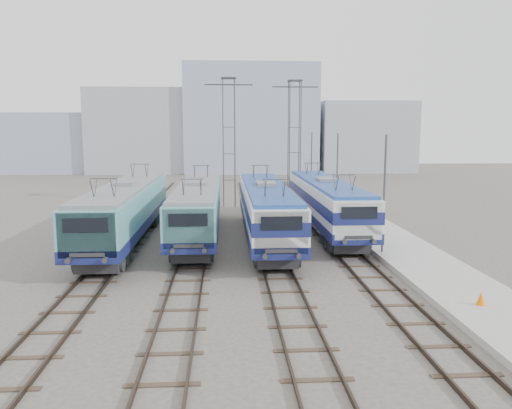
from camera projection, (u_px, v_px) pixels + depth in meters
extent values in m
plane|color=#514C47|center=(233.00, 269.00, 26.29)|extent=(160.00, 160.00, 0.00)
cube|color=#9E9E99|center=(378.00, 233.00, 34.78)|extent=(4.00, 70.00, 0.30)
cube|color=navy|center=(127.00, 221.00, 32.08)|extent=(2.95, 18.62, 0.62)
cube|color=#5A9EA5|center=(126.00, 202.00, 31.89)|extent=(2.90, 18.62, 1.86)
cube|color=#5A9EA5|center=(88.00, 234.00, 23.09)|extent=(2.66, 0.72, 2.11)
cube|color=slate|center=(125.00, 186.00, 31.74)|extent=(2.66, 17.87, 0.21)
cube|color=#262628|center=(104.00, 258.00, 26.07)|extent=(2.17, 3.72, 0.70)
cube|color=#262628|center=(143.00, 217.00, 38.32)|extent=(2.17, 3.72, 0.70)
cube|color=navy|center=(198.00, 218.00, 33.69)|extent=(2.81, 17.77, 0.59)
cube|color=#5A9EA5|center=(198.00, 201.00, 33.51)|extent=(2.76, 17.77, 1.78)
cube|color=#5A9EA5|center=(189.00, 228.00, 25.11)|extent=(2.54, 0.69, 2.01)
cube|color=slate|center=(197.00, 186.00, 33.36)|extent=(2.54, 17.06, 0.20)
cube|color=#262628|center=(193.00, 249.00, 27.95)|extent=(2.07, 3.55, 0.67)
cube|color=#262628|center=(202.00, 214.00, 39.64)|extent=(2.07, 3.55, 0.67)
cube|color=navy|center=(266.00, 220.00, 32.71)|extent=(2.87, 18.10, 0.60)
cube|color=silver|center=(266.00, 202.00, 32.53)|extent=(2.82, 18.10, 1.81)
cube|color=navy|center=(266.00, 203.00, 32.54)|extent=(2.86, 18.12, 0.70)
cube|color=silver|center=(281.00, 232.00, 23.98)|extent=(2.59, 0.70, 2.05)
cube|color=navy|center=(266.00, 187.00, 32.38)|extent=(2.59, 17.38, 0.20)
cube|color=#262628|center=(275.00, 254.00, 26.87)|extent=(2.11, 3.62, 0.68)
cube|color=#262628|center=(260.00, 216.00, 38.78)|extent=(2.11, 3.62, 0.68)
cube|color=navy|center=(325.00, 213.00, 35.74)|extent=(2.85, 18.00, 0.60)
cube|color=silver|center=(326.00, 196.00, 35.56)|extent=(2.80, 18.00, 1.80)
cube|color=navy|center=(325.00, 197.00, 35.57)|extent=(2.84, 18.02, 0.70)
cube|color=silver|center=(357.00, 220.00, 27.05)|extent=(2.58, 0.70, 2.04)
cube|color=navy|center=(326.00, 182.00, 35.41)|extent=(2.58, 17.28, 0.20)
cube|color=#262628|center=(345.00, 241.00, 29.93)|extent=(2.10, 3.60, 0.68)
cube|color=#262628|center=(311.00, 210.00, 41.78)|extent=(2.10, 3.60, 0.68)
cylinder|color=#3F4247|center=(223.00, 143.00, 46.53)|extent=(0.10, 0.10, 12.00)
cylinder|color=#3F4247|center=(235.00, 143.00, 46.60)|extent=(0.10, 0.10, 12.00)
cylinder|color=#3F4247|center=(223.00, 143.00, 47.62)|extent=(0.10, 0.10, 12.00)
cylinder|color=#3F4247|center=(235.00, 143.00, 47.68)|extent=(0.10, 0.10, 12.00)
cube|color=#3F4247|center=(229.00, 85.00, 46.30)|extent=(4.50, 0.12, 0.12)
cylinder|color=#3F4247|center=(290.00, 143.00, 48.90)|extent=(0.10, 0.10, 12.00)
cylinder|color=#3F4247|center=(301.00, 143.00, 48.97)|extent=(0.10, 0.10, 12.00)
cylinder|color=#3F4247|center=(288.00, 142.00, 49.99)|extent=(0.10, 0.10, 12.00)
cylinder|color=#3F4247|center=(299.00, 142.00, 50.06)|extent=(0.10, 0.10, 12.00)
cube|color=#3F4247|center=(295.00, 87.00, 48.68)|extent=(4.50, 0.12, 0.12)
cylinder|color=#3F4247|center=(384.00, 197.00, 28.27)|extent=(0.12, 0.12, 7.00)
cylinder|color=#3F4247|center=(337.00, 177.00, 40.11)|extent=(0.12, 0.12, 7.00)
cylinder|color=#3F4247|center=(311.00, 166.00, 51.95)|extent=(0.12, 0.12, 7.00)
cone|color=#FA6E00|center=(481.00, 298.00, 19.98)|extent=(0.35, 0.35, 0.54)
cube|color=#9A9FAB|center=(145.00, 131.00, 85.58)|extent=(18.00, 12.00, 14.00)
cube|color=#939DB6|center=(250.00, 120.00, 86.38)|extent=(22.00, 14.00, 18.00)
cube|color=#9A9FAB|center=(363.00, 137.00, 88.06)|extent=(16.00, 12.00, 12.00)
cube|color=#939DB6|center=(51.00, 143.00, 84.90)|extent=(14.00, 10.00, 10.00)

